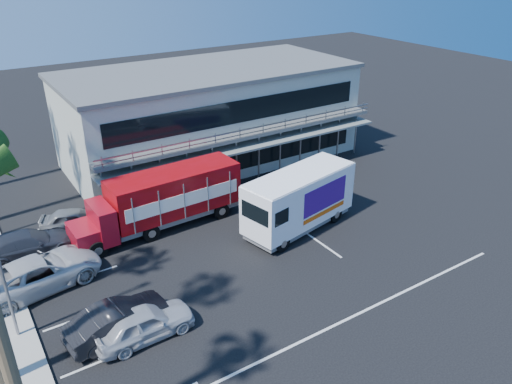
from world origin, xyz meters
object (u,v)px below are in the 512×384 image
red_truck (164,198)px  parked_car_b (119,320)px  parked_car_a (144,323)px  white_van (299,199)px

red_truck → parked_car_b: bearing=-128.1°
red_truck → parked_car_b: (-5.63, -7.78, -1.14)m
red_truck → parked_car_a: (-4.79, -8.56, -1.16)m
red_truck → white_van: white_van is taller
white_van → parked_car_a: bearing=-172.5°
parked_car_a → parked_car_b: bearing=45.8°
white_van → parked_car_b: 12.80m
parked_car_a → parked_car_b: 1.15m
white_van → parked_car_b: bearing=-177.0°
white_van → red_truck: bearing=134.1°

